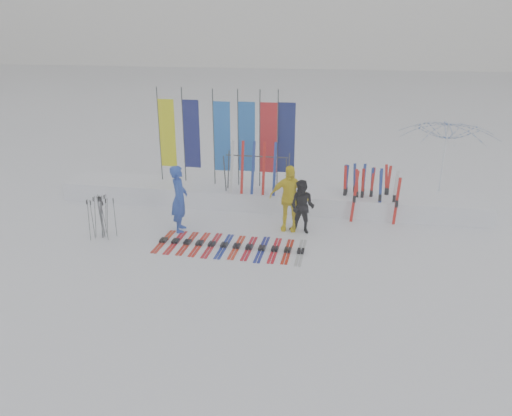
% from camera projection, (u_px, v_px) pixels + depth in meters
% --- Properties ---
extents(ground, '(120.00, 120.00, 0.00)m').
position_uv_depth(ground, '(236.00, 266.00, 12.57)').
color(ground, white).
rests_on(ground, ground).
extents(snow_bank, '(14.00, 1.60, 0.60)m').
position_uv_depth(snow_bank, '(267.00, 197.00, 16.70)').
color(snow_bank, white).
rests_on(snow_bank, ground).
extents(person_blue, '(0.60, 0.80, 1.97)m').
position_uv_depth(person_blue, '(179.00, 199.00, 14.43)').
color(person_blue, '#1C3DA7').
rests_on(person_blue, ground).
extents(person_black, '(0.91, 0.80, 1.58)m').
position_uv_depth(person_black, '(302.00, 207.00, 14.36)').
color(person_black, black).
rests_on(person_black, ground).
extents(person_yellow, '(1.16, 0.51, 1.96)m').
position_uv_depth(person_yellow, '(289.00, 198.00, 14.50)').
color(person_yellow, yellow).
rests_on(person_yellow, ground).
extents(tent_canopy, '(3.34, 3.39, 2.89)m').
position_uv_depth(tent_canopy, '(444.00, 163.00, 16.44)').
color(tent_canopy, white).
rests_on(tent_canopy, ground).
extents(ski_row, '(4.03, 1.69, 0.07)m').
position_uv_depth(ski_row, '(231.00, 246.00, 13.64)').
color(ski_row, '#B21C0E').
rests_on(ski_row, ground).
extents(pole_cluster, '(0.65, 0.68, 1.24)m').
position_uv_depth(pole_cluster, '(101.00, 217.00, 14.10)').
color(pole_cluster, '#595B60').
rests_on(pole_cluster, ground).
extents(feather_flags, '(4.66, 0.23, 3.20)m').
position_uv_depth(feather_flags, '(229.00, 136.00, 16.51)').
color(feather_flags, '#383A3F').
rests_on(feather_flags, ground).
extents(ski_rack, '(2.04, 0.80, 1.23)m').
position_uv_depth(ski_rack, '(257.00, 168.00, 16.01)').
color(ski_rack, '#383A3F').
rests_on(ski_rack, ground).
extents(upright_skis, '(1.64, 1.19, 1.69)m').
position_uv_depth(upright_skis, '(368.00, 192.00, 15.64)').
color(upright_skis, red).
rests_on(upright_skis, ground).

